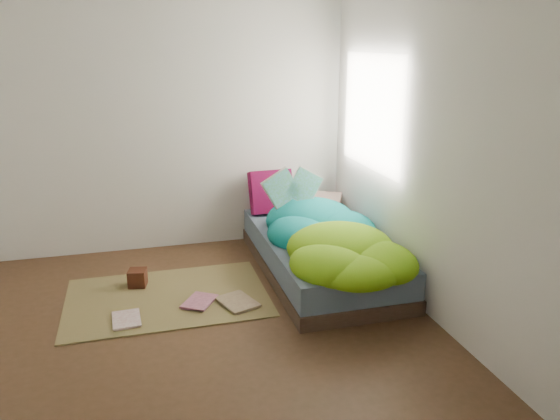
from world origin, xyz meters
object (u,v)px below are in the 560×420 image
object	(u,v)px
bed	(320,255)
pillow_magenta	(271,192)
wooden_box	(138,278)
open_book	(293,177)
floor_book_b	(187,300)
floor_book_a	(112,322)

from	to	relation	value
bed	pillow_magenta	xyz separation A→B (m)	(-0.24, 0.82, 0.39)
bed	wooden_box	bearing A→B (deg)	176.04
bed	open_book	world-z (taller)	open_book
bed	floor_book_b	distance (m)	1.27
open_book	floor_book_b	world-z (taller)	open_book
floor_book_a	bed	bearing A→B (deg)	12.89
pillow_magenta	wooden_box	distance (m)	1.60
wooden_box	pillow_magenta	bearing A→B (deg)	27.63
pillow_magenta	floor_book_b	size ratio (longest dim) A/B	1.51
wooden_box	floor_book_a	bearing A→B (deg)	-108.01
bed	pillow_magenta	world-z (taller)	pillow_magenta
open_book	bed	bearing A→B (deg)	-66.01
open_book	floor_book_a	size ratio (longest dim) A/B	1.69
pillow_magenta	floor_book_a	distance (m)	2.10
bed	floor_book_a	bearing A→B (deg)	-164.40
pillow_magenta	floor_book_a	xyz separation A→B (m)	(-1.55, -1.32, -0.53)
open_book	floor_book_a	world-z (taller)	open_book
floor_book_a	wooden_box	bearing A→B (deg)	69.27
pillow_magenta	open_book	distance (m)	0.58
pillow_magenta	floor_book_a	size ratio (longest dim) A/B	1.54
pillow_magenta	floor_book_a	bearing A→B (deg)	-142.55
wooden_box	floor_book_a	xyz separation A→B (m)	(-0.20, -0.61, -0.06)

